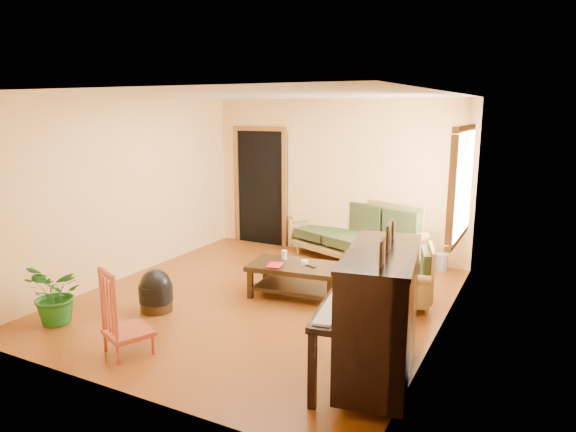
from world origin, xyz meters
The scene contains 16 objects.
floor centered at (0.00, 0.00, 0.00)m, with size 5.00×5.00×0.00m, color #59290B.
doorway centered at (-1.45, 2.48, 1.02)m, with size 1.08×0.16×2.05m, color black.
window centered at (2.21, 1.30, 1.50)m, with size 0.12×1.36×1.46m, color white.
sofa centered at (0.48, 2.13, 0.49)m, with size 2.28×0.96×0.98m, color olive.
coffee_table centered at (0.35, 0.30, 0.22)m, with size 1.21×0.66×0.44m, color black.
armchair centered at (1.69, 0.65, 0.39)m, with size 0.74×0.78×0.78m, color olive.
piano centered at (1.97, -1.29, 0.62)m, with size 0.82×1.40×1.23m, color black.
footstool centered at (-0.96, -0.93, 0.19)m, with size 0.41×0.41×0.39m, color black.
red_chair centered at (-0.45, -1.91, 0.45)m, with size 0.42×0.46×0.90m, color maroon.
leaning_frame centered at (1.53, 2.42, 0.30)m, with size 0.45×0.10×0.60m, color #B1923B.
ceramic_crock centered at (1.83, 2.32, 0.13)m, with size 0.21×0.21×0.26m, color #3753A6.
potted_plant centered at (-1.69, -1.75, 0.36)m, with size 0.65×0.57×0.73m, color #1A5719.
book centered at (0.06, 0.08, 0.45)m, with size 0.18×0.25×0.02m, color #A71618.
candle centered at (0.11, 0.43, 0.50)m, with size 0.07×0.07×0.13m, color silver.
glass_jar centered at (0.46, 0.34, 0.47)m, with size 0.09×0.09×0.06m, color silver.
remote centered at (0.57, 0.29, 0.45)m, with size 0.16×0.04×0.02m, color black.
Camera 1 is at (3.20, -5.47, 2.44)m, focal length 32.00 mm.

